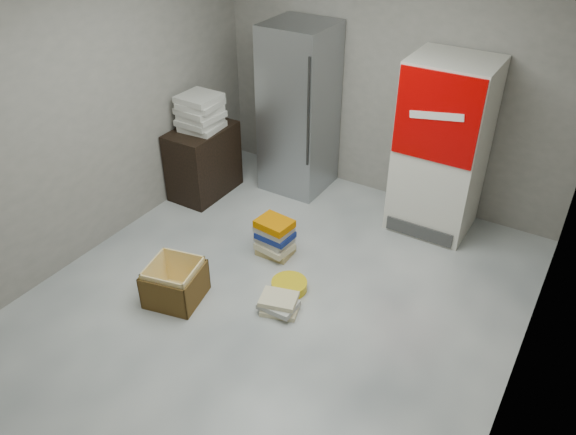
# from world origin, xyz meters

# --- Properties ---
(ground) EXTENTS (5.00, 5.00, 0.00)m
(ground) POSITION_xyz_m (0.00, 0.00, 0.00)
(ground) COLOR silver
(ground) RESTS_ON ground
(room_shell) EXTENTS (4.04, 5.04, 2.82)m
(room_shell) POSITION_xyz_m (0.00, 0.00, 1.80)
(room_shell) COLOR gray
(room_shell) RESTS_ON ground
(steel_fridge) EXTENTS (0.70, 0.72, 1.90)m
(steel_fridge) POSITION_xyz_m (-0.90, 2.13, 0.95)
(steel_fridge) COLOR #ADB1B6
(steel_fridge) RESTS_ON ground
(coke_cooler) EXTENTS (0.80, 0.73, 1.80)m
(coke_cooler) POSITION_xyz_m (0.75, 2.12, 0.90)
(coke_cooler) COLOR silver
(coke_cooler) RESTS_ON ground
(wood_shelf) EXTENTS (0.50, 0.80, 0.80)m
(wood_shelf) POSITION_xyz_m (-1.73, 1.40, 0.40)
(wood_shelf) COLOR black
(wood_shelf) RESTS_ON ground
(supply_box_stack) EXTENTS (0.44, 0.44, 0.39)m
(supply_box_stack) POSITION_xyz_m (-1.72, 1.41, 0.99)
(supply_box_stack) COLOR silver
(supply_box_stack) RESTS_ON wood_shelf
(phonebook_stack_main) EXTENTS (0.39, 0.33, 0.41)m
(phonebook_stack_main) POSITION_xyz_m (-0.38, 0.79, 0.21)
(phonebook_stack_main) COLOR tan
(phonebook_stack_main) RESTS_ON ground
(phonebook_stack_side) EXTENTS (0.39, 0.33, 0.14)m
(phonebook_stack_side) POSITION_xyz_m (0.09, 0.12, 0.07)
(phonebook_stack_side) COLOR beige
(phonebook_stack_side) RESTS_ON ground
(cardboard_box) EXTENTS (0.55, 0.55, 0.37)m
(cardboard_box) POSITION_xyz_m (-0.78, -0.22, 0.15)
(cardboard_box) COLOR yellow
(cardboard_box) RESTS_ON ground
(bucket_lid) EXTENTS (0.38, 0.38, 0.09)m
(bucket_lid) POSITION_xyz_m (0.02, 0.41, 0.04)
(bucket_lid) COLOR yellow
(bucket_lid) RESTS_ON ground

